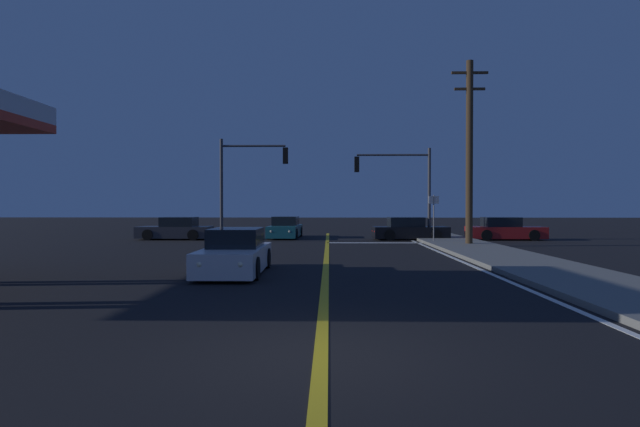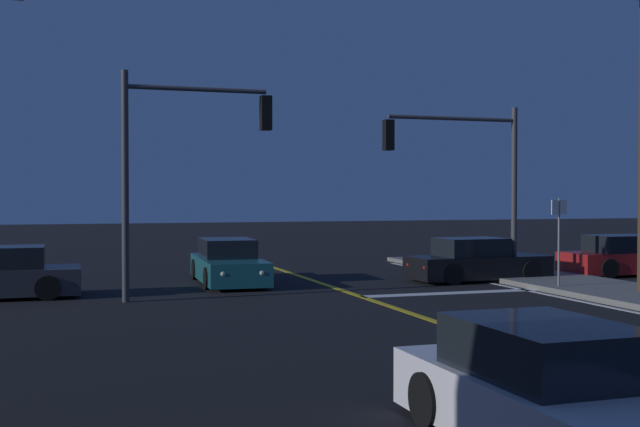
{
  "view_description": "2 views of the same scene",
  "coord_description": "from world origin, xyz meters",
  "px_view_note": "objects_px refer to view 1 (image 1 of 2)",
  "views": [
    {
      "loc": [
        0.12,
        -6.93,
        2.04
      ],
      "look_at": [
        -0.36,
        19.08,
        1.63
      ],
      "focal_mm": 29.03,
      "sensor_mm": 36.0,
      "label": 1
    },
    {
      "loc": [
        -7.52,
        1.53,
        2.66
      ],
      "look_at": [
        -1.62,
        19.66,
        2.23
      ],
      "focal_mm": 45.08,
      "sensor_mm": 36.0,
      "label": 2
    }
  ],
  "objects_px": {
    "car_side_waiting_teal": "(285,229)",
    "traffic_signal_far_left": "(245,173)",
    "car_far_approaching_charcoal": "(176,230)",
    "utility_pole_right": "(469,151)",
    "car_lead_oncoming_red": "(504,230)",
    "street_sign_corner": "(434,211)",
    "car_distant_tail_white": "(235,254)",
    "traffic_signal_near_right": "(401,178)",
    "car_parked_curb_black": "(409,230)"
  },
  "relations": [
    {
      "from": "car_distant_tail_white",
      "to": "car_lead_oncoming_red",
      "type": "xyz_separation_m",
      "value": [
        13.18,
        15.3,
        0.0
      ]
    },
    {
      "from": "car_side_waiting_teal",
      "to": "car_far_approaching_charcoal",
      "type": "relative_size",
      "value": 1.1
    },
    {
      "from": "car_side_waiting_teal",
      "to": "car_lead_oncoming_red",
      "type": "xyz_separation_m",
      "value": [
        13.13,
        -1.65,
        -0.0
      ]
    },
    {
      "from": "traffic_signal_near_right",
      "to": "car_parked_curb_black",
      "type": "bearing_deg",
      "value": -147.89
    },
    {
      "from": "utility_pole_right",
      "to": "car_lead_oncoming_red",
      "type": "bearing_deg",
      "value": 55.46
    },
    {
      "from": "car_distant_tail_white",
      "to": "car_parked_curb_black",
      "type": "relative_size",
      "value": 1.01
    },
    {
      "from": "traffic_signal_near_right",
      "to": "street_sign_corner",
      "type": "xyz_separation_m",
      "value": [
        1.37,
        -2.8,
        -1.91
      ]
    },
    {
      "from": "car_distant_tail_white",
      "to": "car_lead_oncoming_red",
      "type": "height_order",
      "value": "same"
    },
    {
      "from": "traffic_signal_near_right",
      "to": "street_sign_corner",
      "type": "height_order",
      "value": "traffic_signal_near_right"
    },
    {
      "from": "car_distant_tail_white",
      "to": "traffic_signal_far_left",
      "type": "xyz_separation_m",
      "value": [
        -1.88,
        13.49,
        3.26
      ]
    },
    {
      "from": "car_parked_curb_black",
      "to": "car_side_waiting_teal",
      "type": "relative_size",
      "value": 0.94
    },
    {
      "from": "car_side_waiting_teal",
      "to": "utility_pole_right",
      "type": "xyz_separation_m",
      "value": [
        9.71,
        -6.61,
        4.17
      ]
    },
    {
      "from": "car_far_approaching_charcoal",
      "to": "traffic_signal_near_right",
      "type": "relative_size",
      "value": 0.81
    },
    {
      "from": "car_far_approaching_charcoal",
      "to": "traffic_signal_near_right",
      "type": "distance_m",
      "value": 13.71
    },
    {
      "from": "traffic_signal_far_left",
      "to": "car_far_approaching_charcoal",
      "type": "bearing_deg",
      "value": 158.48
    },
    {
      "from": "car_side_waiting_teal",
      "to": "street_sign_corner",
      "type": "height_order",
      "value": "street_sign_corner"
    },
    {
      "from": "car_lead_oncoming_red",
      "to": "utility_pole_right",
      "type": "distance_m",
      "value": 7.32
    },
    {
      "from": "car_parked_curb_black",
      "to": "street_sign_corner",
      "type": "height_order",
      "value": "street_sign_corner"
    },
    {
      "from": "car_parked_curb_black",
      "to": "car_lead_oncoming_red",
      "type": "xyz_separation_m",
      "value": [
        5.63,
        0.06,
        0.0
      ]
    },
    {
      "from": "car_far_approaching_charcoal",
      "to": "traffic_signal_far_left",
      "type": "distance_m",
      "value": 5.81
    },
    {
      "from": "utility_pole_right",
      "to": "car_far_approaching_charcoal",
      "type": "bearing_deg",
      "value": 163.04
    },
    {
      "from": "car_lead_oncoming_red",
      "to": "traffic_signal_far_left",
      "type": "xyz_separation_m",
      "value": [
        -15.07,
        -1.81,
        3.26
      ]
    },
    {
      "from": "car_far_approaching_charcoal",
      "to": "traffic_signal_far_left",
      "type": "height_order",
      "value": "traffic_signal_far_left"
    },
    {
      "from": "traffic_signal_near_right",
      "to": "street_sign_corner",
      "type": "relative_size",
      "value": 2.09
    },
    {
      "from": "car_side_waiting_teal",
      "to": "traffic_signal_far_left",
      "type": "bearing_deg",
      "value": 62.92
    },
    {
      "from": "car_side_waiting_teal",
      "to": "car_lead_oncoming_red",
      "type": "bearing_deg",
      "value": 175.12
    },
    {
      "from": "car_side_waiting_teal",
      "to": "traffic_signal_far_left",
      "type": "height_order",
      "value": "traffic_signal_far_left"
    },
    {
      "from": "car_side_waiting_teal",
      "to": "car_far_approaching_charcoal",
      "type": "bearing_deg",
      "value": 17.03
    },
    {
      "from": "car_parked_curb_black",
      "to": "utility_pole_right",
      "type": "height_order",
      "value": "utility_pole_right"
    },
    {
      "from": "car_parked_curb_black",
      "to": "street_sign_corner",
      "type": "distance_m",
      "value": 3.45
    },
    {
      "from": "car_parked_curb_black",
      "to": "car_lead_oncoming_red",
      "type": "relative_size",
      "value": 1.01
    },
    {
      "from": "car_parked_curb_black",
      "to": "traffic_signal_far_left",
      "type": "relative_size",
      "value": 0.78
    },
    {
      "from": "car_distant_tail_white",
      "to": "car_lead_oncoming_red",
      "type": "distance_m",
      "value": 20.2
    },
    {
      "from": "car_far_approaching_charcoal",
      "to": "utility_pole_right",
      "type": "relative_size",
      "value": 0.47
    },
    {
      "from": "car_distant_tail_white",
      "to": "traffic_signal_near_right",
      "type": "height_order",
      "value": "traffic_signal_near_right"
    },
    {
      "from": "car_far_approaching_charcoal",
      "to": "street_sign_corner",
      "type": "distance_m",
      "value": 15.11
    },
    {
      "from": "car_lead_oncoming_red",
      "to": "car_distant_tail_white",
      "type": "bearing_deg",
      "value": -40.59
    },
    {
      "from": "car_distant_tail_white",
      "to": "car_far_approaching_charcoal",
      "type": "height_order",
      "value": "same"
    },
    {
      "from": "traffic_signal_far_left",
      "to": "utility_pole_right",
      "type": "xyz_separation_m",
      "value": [
        11.65,
        -3.15,
        0.91
      ]
    },
    {
      "from": "car_distant_tail_white",
      "to": "car_side_waiting_teal",
      "type": "distance_m",
      "value": 16.95
    },
    {
      "from": "car_distant_tail_white",
      "to": "car_side_waiting_teal",
      "type": "bearing_deg",
      "value": -90.66
    },
    {
      "from": "car_far_approaching_charcoal",
      "to": "car_lead_oncoming_red",
      "type": "height_order",
      "value": "same"
    },
    {
      "from": "car_parked_curb_black",
      "to": "car_distant_tail_white",
      "type": "bearing_deg",
      "value": -29.0
    },
    {
      "from": "car_parked_curb_black",
      "to": "traffic_signal_near_right",
      "type": "xyz_separation_m",
      "value": [
        -0.55,
        -0.35,
        3.06
      ]
    },
    {
      "from": "utility_pole_right",
      "to": "car_side_waiting_teal",
      "type": "bearing_deg",
      "value": 145.77
    },
    {
      "from": "traffic_signal_far_left",
      "to": "street_sign_corner",
      "type": "xyz_separation_m",
      "value": [
        10.25,
        -1.4,
        -2.12
      ]
    },
    {
      "from": "car_parked_curb_black",
      "to": "car_far_approaching_charcoal",
      "type": "xyz_separation_m",
      "value": [
        -13.91,
        0.02,
        0.0
      ]
    },
    {
      "from": "traffic_signal_far_left",
      "to": "street_sign_corner",
      "type": "height_order",
      "value": "traffic_signal_far_left"
    },
    {
      "from": "car_lead_oncoming_red",
      "to": "traffic_signal_far_left",
      "type": "distance_m",
      "value": 15.52
    },
    {
      "from": "traffic_signal_near_right",
      "to": "utility_pole_right",
      "type": "height_order",
      "value": "utility_pole_right"
    }
  ]
}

